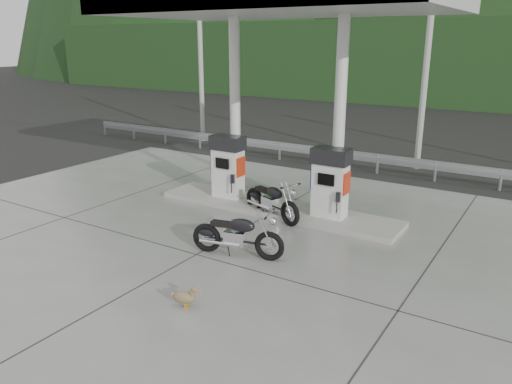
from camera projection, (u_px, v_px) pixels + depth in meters
The scene contains 16 objects.
ground at pixel (223, 241), 11.84m from camera, with size 160.00×160.00×0.00m, color black.
forecourt_apron at pixel (223, 240), 11.84m from camera, with size 18.00×14.00×0.02m, color slate.
pump_island at pixel (276, 208), 13.84m from camera, with size 7.00×1.40×0.15m, color gray.
gas_pump_left at pixel (228, 167), 14.37m from camera, with size 0.95×0.55×1.80m, color silver, non-canonical shape.
gas_pump_right at pixel (330, 183), 12.74m from camera, with size 0.95×0.55×1.80m, color silver, non-canonical shape.
canopy_column_left at pixel (235, 109), 14.22m from camera, with size 0.30×0.30×5.00m, color white.
canopy_column_right at pixel (339, 118), 12.59m from camera, with size 0.30×0.30×5.00m, color white.
canopy_roof at pixel (278, 6), 12.29m from camera, with size 8.50×5.00×0.40m, color beige.
guardrail at pixel (351, 151), 18.11m from camera, with size 26.00×0.16×1.42m, color #93969A, non-canonical shape.
road at pixel (382, 152), 21.15m from camera, with size 60.00×7.00×0.01m, color black.
utility_pole_a at pixel (200, 53), 22.43m from camera, with size 0.22×0.22×8.00m, color #969691.
utility_pole_b at pixel (427, 57), 17.34m from camera, with size 0.22×0.22×8.00m, color #969691.
tree_band at pixel (470, 63), 35.25m from camera, with size 80.00×6.00×6.00m, color black.
motorcycle_left at pixel (237, 236), 10.85m from camera, with size 1.99×0.63×0.94m, color black, non-canonical shape.
motorcycle_right at pixel (272, 201), 13.16m from camera, with size 1.99×0.63×0.94m, color black, non-canonical shape.
duck at pixel (184, 298), 8.81m from camera, with size 0.51×0.14×0.36m, color brown, non-canonical shape.
Camera 1 is at (6.51, -8.88, 4.57)m, focal length 35.00 mm.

